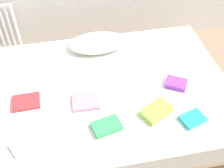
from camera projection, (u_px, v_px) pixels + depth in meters
name	position (u px, v px, depth m)	size (l,w,h in m)	color
ground_plane	(113.00, 122.00, 2.74)	(8.00, 8.00, 0.00)	#7F6651
bed	(113.00, 106.00, 2.56)	(2.00, 1.50, 0.50)	brown
radiator	(0.00, 30.00, 3.14)	(0.40, 0.04, 0.60)	white
pillow	(98.00, 43.00, 2.71)	(0.55, 0.32, 0.12)	white
textbook_pink	(86.00, 101.00, 2.24)	(0.21, 0.19, 0.03)	pink
textbook_green	(107.00, 126.00, 2.07)	(0.21, 0.14, 0.04)	green
textbook_red	(26.00, 102.00, 2.24)	(0.22, 0.17, 0.03)	red
textbook_white	(26.00, 144.00, 1.97)	(0.21, 0.12, 0.02)	white
textbook_lime	(157.00, 111.00, 2.16)	(0.24, 0.15, 0.05)	#8CC638
textbook_purple	(176.00, 83.00, 2.37)	(0.17, 0.13, 0.04)	purple
textbook_teal	(193.00, 119.00, 2.12)	(0.18, 0.13, 0.03)	teal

